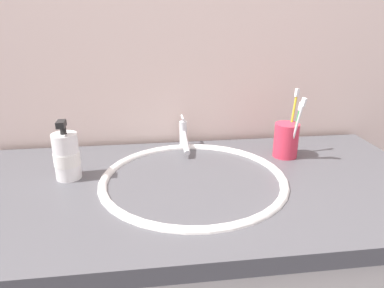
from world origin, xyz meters
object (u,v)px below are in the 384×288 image
soap_dispenser (67,156)px  toothbrush_cup (286,140)px  faucet (184,137)px  toothbrush_yellow (293,117)px  toothbrush_green (296,126)px  toothbrush_white (297,125)px

soap_dispenser → toothbrush_cup: bearing=6.6°
faucet → toothbrush_yellow: toothbrush_yellow is taller
toothbrush_green → toothbrush_white: bearing=-98.1°
toothbrush_yellow → toothbrush_white: bearing=-100.1°
toothbrush_white → toothbrush_yellow: 0.06m
toothbrush_white → soap_dispenser: toothbrush_white is taller
faucet → toothbrush_green: toothbrush_green is taller
toothbrush_green → soap_dispenser: (-0.64, -0.04, -0.04)m
toothbrush_cup → toothbrush_yellow: bearing=40.0°
toothbrush_green → toothbrush_yellow: size_ratio=0.88×
toothbrush_yellow → soap_dispenser: (-0.65, -0.09, -0.06)m
toothbrush_white → toothbrush_yellow: size_ratio=0.95×
toothbrush_white → toothbrush_cup: bearing=105.6°
toothbrush_cup → toothbrush_green: toothbrush_green is taller
toothbrush_cup → toothbrush_yellow: 0.07m
toothbrush_yellow → soap_dispenser: 0.66m
faucet → toothbrush_green: bearing=-23.2°
toothbrush_green → soap_dispenser: 0.64m
toothbrush_green → toothbrush_cup: bearing=112.5°
toothbrush_green → faucet: bearing=156.8°
faucet → toothbrush_yellow: bearing=-14.9°
toothbrush_cup → faucet: bearing=160.9°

